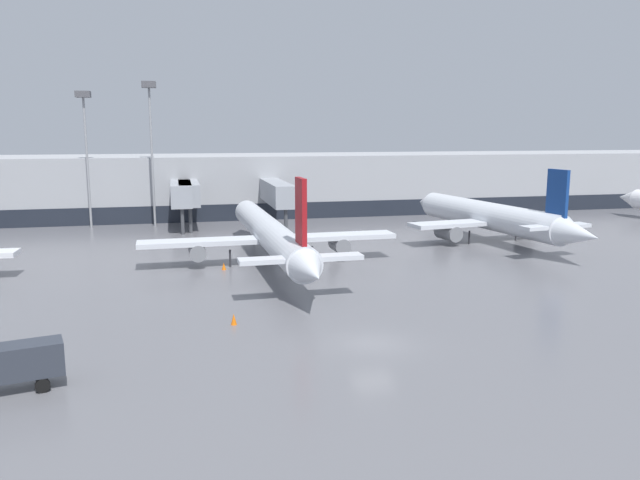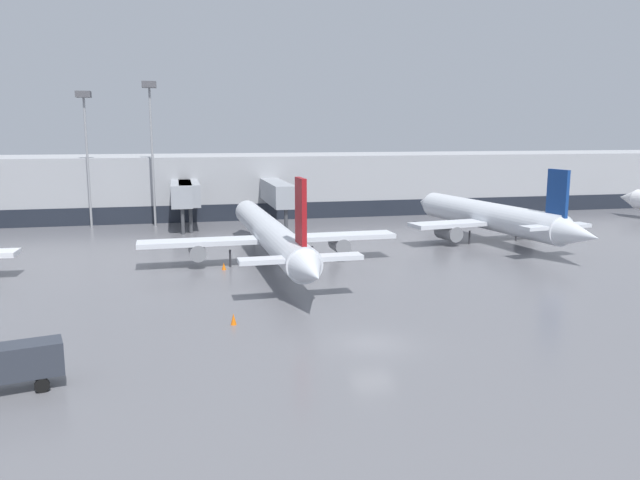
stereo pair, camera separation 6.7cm
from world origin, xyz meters
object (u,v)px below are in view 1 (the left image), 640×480
Objects in this scene: parked_jet_3 at (270,234)px; apron_light_mast_1 at (150,113)px; apron_light_mast_0 at (85,120)px; traffic_cone_2 at (234,319)px; parked_jet_0 at (491,217)px; traffic_cone_1 at (224,266)px; service_truck_1 at (0,362)px.

apron_light_mast_1 reaches higher than parked_jet_3.
traffic_cone_2 is at bearing -72.66° from apron_light_mast_0.
parked_jet_3 is 2.22× the size of apron_light_mast_0.
parked_jet_3 is at bearing -67.01° from apron_light_mast_1.
apron_light_mast_1 reaches higher than traffic_cone_2.
traffic_cone_1 is (-31.11, -7.95, -2.53)m from parked_jet_0.
service_truck_1 is 28.30m from traffic_cone_1.
traffic_cone_1 is at bearing 111.48° from parked_jet_3.
parked_jet_0 is 1.71× the size of apron_light_mast_1.
service_truck_1 is 0.32× the size of apron_light_mast_0.
parked_jet_0 is at bearing 37.98° from traffic_cone_2.
apron_light_mast_1 reaches higher than apron_light_mast_0.
apron_light_mast_0 reaches higher than traffic_cone_2.
apron_light_mast_1 is (-6.92, 29.12, 14.54)m from traffic_cone_1.
apron_light_mast_1 is at bearing 21.84° from parked_jet_3.
apron_light_mast_1 is at bearing -109.19° from service_truck_1.
service_truck_1 reaches higher than traffic_cone_1.
traffic_cone_2 is (-5.27, -18.77, -2.47)m from parked_jet_3.
parked_jet_0 reaches higher than traffic_cone_1.
apron_light_mast_1 reaches higher than parked_jet_0.
parked_jet_3 is 51.86× the size of traffic_cone_2.
traffic_cone_2 is 0.04× the size of apron_light_mast_0.
apron_light_mast_1 is (-6.27, 45.96, 14.49)m from traffic_cone_2.
traffic_cone_2 is at bearing 163.17° from parked_jet_3.
service_truck_1 is at bearing -116.60° from traffic_cone_1.
apron_light_mast_0 reaches higher than parked_jet_3.
apron_light_mast_1 is (-38.03, 21.17, 12.01)m from parked_jet_0.
traffic_cone_1 is (-4.62, -1.93, -2.53)m from parked_jet_3.
traffic_cone_1 is at bearing 96.43° from parked_jet_0.
service_truck_1 is 7.48× the size of traffic_cone_2.
parked_jet_0 is at bearing -24.88° from apron_light_mast_0.
service_truck_1 is (-43.77, -33.22, -1.24)m from parked_jet_0.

